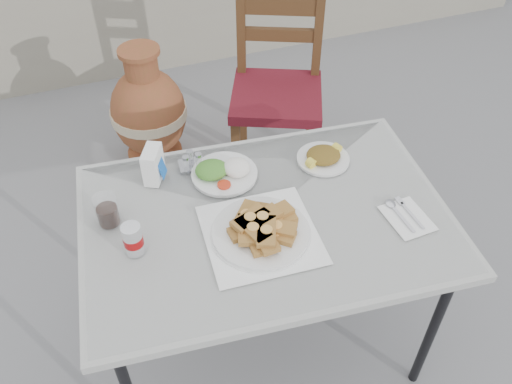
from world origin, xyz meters
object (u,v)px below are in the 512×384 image
object	(u,v)px
pide_plate	(261,228)
soda_can	(133,239)
cafe_table	(266,226)
chair	(277,89)
terracotta_urn	(149,113)
salad_rice_plate	(223,171)
cola_glass	(107,212)
condiment_caddy	(192,162)
napkin_holder	(153,164)
salad_chopped_plate	(323,157)

from	to	relation	value
pide_plate	soda_can	bearing A→B (deg)	169.73
cafe_table	chair	size ratio (longest dim) A/B	1.28
terracotta_urn	cafe_table	bearing A→B (deg)	-82.33
salad_rice_plate	cola_glass	size ratio (longest dim) A/B	2.19
condiment_caddy	napkin_holder	bearing A→B (deg)	-175.00
condiment_caddy	terracotta_urn	size ratio (longest dim) A/B	0.14
pide_plate	cafe_table	bearing A→B (deg)	58.32
cafe_table	napkin_holder	distance (m)	0.47
napkin_holder	terracotta_urn	distance (m)	1.14
cola_glass	chair	world-z (taller)	chair
salad_rice_plate	soda_can	world-z (taller)	soda_can
soda_can	condiment_caddy	xyz separation A→B (m)	(0.28, 0.34, -0.03)
salad_rice_plate	condiment_caddy	bearing A→B (deg)	138.15
cola_glass	napkin_holder	xyz separation A→B (m)	(0.19, 0.17, 0.02)
cafe_table	chair	distance (m)	1.15
soda_can	pide_plate	bearing A→B (deg)	-10.27
cola_glass	chair	xyz separation A→B (m)	(0.98, 0.89, -0.28)
salad_chopped_plate	napkin_holder	xyz separation A→B (m)	(-0.63, 0.12, 0.05)
cafe_table	salad_rice_plate	size ratio (longest dim) A/B	5.44
napkin_holder	condiment_caddy	xyz separation A→B (m)	(0.14, 0.01, -0.04)
napkin_holder	chair	world-z (taller)	chair
chair	terracotta_urn	distance (m)	0.74
cola_glass	terracotta_urn	world-z (taller)	cola_glass
cafe_table	cola_glass	distance (m)	0.54
napkin_holder	condiment_caddy	bearing A→B (deg)	31.78
napkin_holder	soda_can	bearing A→B (deg)	-85.99
soda_can	cola_glass	distance (m)	0.17
salad_rice_plate	chair	distance (m)	0.99
chair	terracotta_urn	xyz separation A→B (m)	(-0.65, 0.31, -0.20)
napkin_holder	condiment_caddy	world-z (taller)	napkin_holder
terracotta_urn	pide_plate	bearing A→B (deg)	-84.66
pide_plate	napkin_holder	bearing A→B (deg)	123.92
pide_plate	salad_rice_plate	size ratio (longest dim) A/B	1.59
chair	terracotta_urn	size ratio (longest dim) A/B	1.42
napkin_holder	chair	bearing A→B (deg)	69.44
chair	cola_glass	bearing A→B (deg)	-113.59
salad_chopped_plate	condiment_caddy	world-z (taller)	condiment_caddy
condiment_caddy	chair	size ratio (longest dim) A/B	0.10
salad_rice_plate	soda_can	distance (m)	0.46
soda_can	cola_glass	xyz separation A→B (m)	(-0.06, 0.16, -0.01)
condiment_caddy	salad_rice_plate	bearing A→B (deg)	-41.85
napkin_holder	terracotta_urn	size ratio (longest dim) A/B	0.18
cafe_table	salad_rice_plate	world-z (taller)	salad_rice_plate
pide_plate	soda_can	xyz separation A→B (m)	(-0.40, 0.07, 0.02)
salad_rice_plate	salad_chopped_plate	world-z (taller)	salad_rice_plate
condiment_caddy	terracotta_urn	distance (m)	1.11
salad_chopped_plate	terracotta_urn	size ratio (longest dim) A/B	0.27
pide_plate	chair	bearing A→B (deg)	65.36
salad_chopped_plate	condiment_caddy	distance (m)	0.50
terracotta_urn	soda_can	bearing A→B (deg)	-101.38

